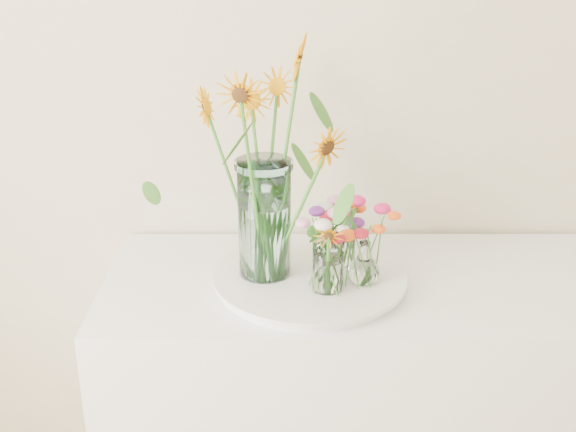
% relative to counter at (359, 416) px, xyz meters
% --- Properties ---
extents(counter, '(1.40, 0.60, 0.90)m').
position_rel_counter_xyz_m(counter, '(0.00, 0.00, 0.00)').
color(counter, white).
rests_on(counter, ground_plane).
extents(tray, '(0.48, 0.48, 0.02)m').
position_rel_counter_xyz_m(tray, '(-0.15, -0.03, 0.46)').
color(tray, white).
rests_on(tray, counter).
extents(mason_jar, '(0.16, 0.16, 0.32)m').
position_rel_counter_xyz_m(mason_jar, '(-0.27, -0.02, 0.63)').
color(mason_jar, silver).
rests_on(mason_jar, tray).
extents(sunflower_bouquet, '(0.84, 0.84, 0.62)m').
position_rel_counter_xyz_m(sunflower_bouquet, '(-0.27, -0.02, 0.78)').
color(sunflower_bouquet, orange).
rests_on(sunflower_bouquet, tray).
extents(small_vase_a, '(0.10, 0.10, 0.13)m').
position_rel_counter_xyz_m(small_vase_a, '(-0.11, -0.11, 0.54)').
color(small_vase_a, white).
rests_on(small_vase_a, tray).
extents(wildflower_posy_a, '(0.20, 0.20, 0.22)m').
position_rel_counter_xyz_m(wildflower_posy_a, '(-0.11, -0.11, 0.59)').
color(wildflower_posy_a, '#FF5D16').
rests_on(wildflower_posy_a, tray).
extents(small_vase_b, '(0.09, 0.09, 0.12)m').
position_rel_counter_xyz_m(small_vase_b, '(-0.01, -0.07, 0.53)').
color(small_vase_b, white).
rests_on(small_vase_b, tray).
extents(wildflower_posy_b, '(0.21, 0.21, 0.21)m').
position_rel_counter_xyz_m(wildflower_posy_b, '(-0.01, -0.07, 0.58)').
color(wildflower_posy_b, '#FF5D16').
rests_on(wildflower_posy_b, tray).
extents(small_vase_c, '(0.09, 0.09, 0.12)m').
position_rel_counter_xyz_m(small_vase_c, '(-0.06, 0.04, 0.54)').
color(small_vase_c, white).
rests_on(small_vase_c, tray).
extents(wildflower_posy_c, '(0.18, 0.18, 0.21)m').
position_rel_counter_xyz_m(wildflower_posy_c, '(-0.06, 0.04, 0.58)').
color(wildflower_posy_c, '#FF5D16').
rests_on(wildflower_posy_c, tray).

